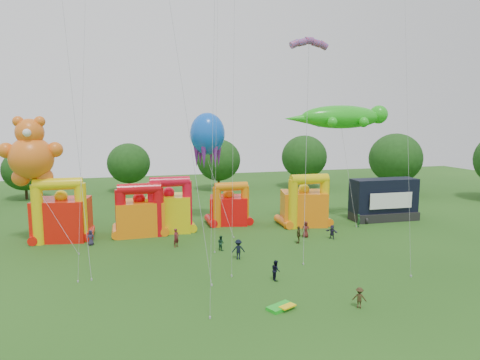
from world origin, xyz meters
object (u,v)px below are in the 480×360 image
object	(u,v)px
bouncy_castle_0	(62,216)
spectator_4	(299,235)
stage_trailer	(384,200)
spectator_0	(91,238)
teddy_bear_kite	(45,190)
bouncy_castle_2	(169,210)
gecko_kite	(343,129)
octopus_kite	(213,161)

from	to	relation	value
bouncy_castle_0	spectator_4	world-z (taller)	bouncy_castle_0
stage_trailer	spectator_0	world-z (taller)	stage_trailer
teddy_bear_kite	spectator_4	bearing A→B (deg)	-13.13
spectator_4	stage_trailer	bearing A→B (deg)	143.96
bouncy_castle_2	teddy_bear_kite	size ratio (longest dim) A/B	0.49
bouncy_castle_2	stage_trailer	world-z (taller)	bouncy_castle_2
teddy_bear_kite	gecko_kite	bearing A→B (deg)	2.87
teddy_bear_kite	gecko_kite	xyz separation A→B (m)	(35.12, 1.76, 6.10)
stage_trailer	gecko_kite	size ratio (longest dim) A/B	0.58
stage_trailer	spectator_0	xyz separation A→B (m)	(-36.88, -2.04, -1.85)
stage_trailer	spectator_4	xyz separation A→B (m)	(-15.28, -7.20, -1.74)
gecko_kite	spectator_0	bearing A→B (deg)	-175.09
octopus_kite	gecko_kite	bearing A→B (deg)	-11.52
bouncy_castle_0	teddy_bear_kite	world-z (taller)	teddy_bear_kite
bouncy_castle_2	spectator_0	distance (m)	9.65
octopus_kite	spectator_4	distance (m)	14.97
spectator_4	teddy_bear_kite	bearing A→B (deg)	-74.40
stage_trailer	octopus_kite	xyz separation A→B (m)	(-22.36, 3.92, 5.36)
teddy_bear_kite	spectator_0	bearing A→B (deg)	-11.65
gecko_kite	octopus_kite	size ratio (longest dim) A/B	1.07
bouncy_castle_2	octopus_kite	xyz separation A→B (m)	(5.79, 2.24, 5.48)
bouncy_castle_0	spectator_0	size ratio (longest dim) A/B	4.30
bouncy_castle_0	bouncy_castle_2	world-z (taller)	bouncy_castle_0
stage_trailer	teddy_bear_kite	world-z (taller)	teddy_bear_kite
bouncy_castle_0	gecko_kite	world-z (taller)	gecko_kite
bouncy_castle_0	spectator_0	xyz separation A→B (m)	(3.15, -3.18, -1.86)
bouncy_castle_2	spectator_4	size ratio (longest dim) A/B	3.61
teddy_bear_kite	gecko_kite	world-z (taller)	gecko_kite
bouncy_castle_0	spectator_4	size ratio (longest dim) A/B	3.80
teddy_bear_kite	spectator_0	xyz separation A→B (m)	(4.31, -0.89, -5.16)
octopus_kite	spectator_4	bearing A→B (deg)	-57.52
stage_trailer	spectator_4	world-z (taller)	stage_trailer
bouncy_castle_0	stage_trailer	world-z (taller)	bouncy_castle_0
spectator_4	octopus_kite	bearing A→B (deg)	-118.79
octopus_kite	bouncy_castle_2	bearing A→B (deg)	-158.81
stage_trailer	spectator_0	bearing A→B (deg)	-176.83
teddy_bear_kite	octopus_kite	xyz separation A→B (m)	(18.83, 5.08, 2.04)
spectator_0	gecko_kite	bearing A→B (deg)	20.39
spectator_0	spectator_4	distance (m)	22.21
bouncy_castle_0	gecko_kite	distance (m)	35.24
bouncy_castle_0	spectator_0	bearing A→B (deg)	-45.31
spectator_0	bouncy_castle_2	bearing A→B (deg)	38.57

